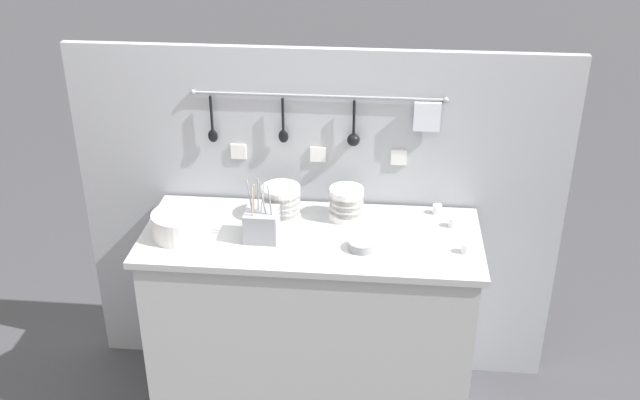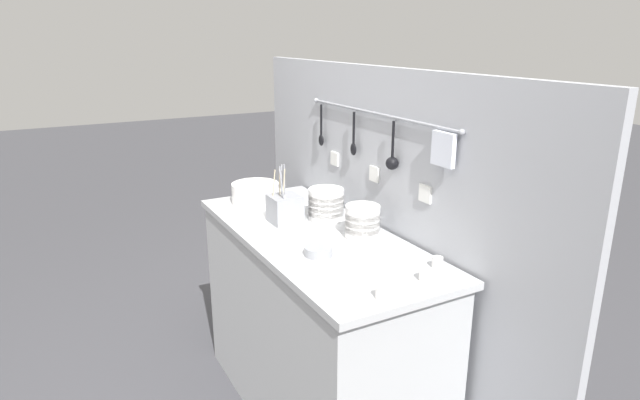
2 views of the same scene
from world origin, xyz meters
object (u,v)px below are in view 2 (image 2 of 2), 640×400
(cup_back_left, at_px, (381,292))
(cup_by_caddy, at_px, (424,275))
(bowl_stack_nested_right, at_px, (362,222))
(cup_edge_near, at_px, (438,262))
(cup_back_right, at_px, (280,193))
(plate_stack, at_px, (255,193))
(cutlery_caddy, at_px, (285,208))
(bowl_stack_wide_centre, at_px, (326,204))
(steel_mixing_bowl, at_px, (318,251))

(cup_back_left, distance_m, cup_by_caddy, 0.22)
(bowl_stack_nested_right, xyz_separation_m, cup_edge_near, (0.40, 0.08, -0.05))
(cup_back_right, xyz_separation_m, cup_back_left, (1.23, -0.19, 0.00))
(plate_stack, relative_size, cutlery_caddy, 0.89)
(cup_back_left, xyz_separation_m, cup_by_caddy, (-0.04, 0.21, 0.00))
(plate_stack, height_order, cup_edge_near, plate_stack)
(bowl_stack_wide_centre, bearing_deg, cup_edge_near, 8.10)
(cup_back_right, bearing_deg, cup_back_left, -8.88)
(cutlery_caddy, xyz_separation_m, cup_by_caddy, (0.81, 0.17, -0.05))
(bowl_stack_nested_right, relative_size, cup_edge_near, 3.53)
(cup_back_left, bearing_deg, bowl_stack_nested_right, 153.52)
(cutlery_caddy, distance_m, cup_back_right, 0.42)
(cup_by_caddy, bearing_deg, plate_stack, -170.98)
(cutlery_caddy, xyz_separation_m, cup_back_right, (-0.39, 0.15, -0.05))
(bowl_stack_wide_centre, height_order, bowl_stack_nested_right, bowl_stack_wide_centre)
(bowl_stack_wide_centre, height_order, cutlery_caddy, cutlery_caddy)
(cutlery_caddy, bearing_deg, steel_mixing_bowl, -6.87)
(bowl_stack_nested_right, xyz_separation_m, cup_back_left, (0.50, -0.25, -0.05))
(cup_by_caddy, bearing_deg, bowl_stack_nested_right, 175.50)
(cup_edge_near, bearing_deg, cup_by_caddy, -61.06)
(steel_mixing_bowl, height_order, cup_back_right, cup_back_right)
(bowl_stack_wide_centre, height_order, plate_stack, bowl_stack_wide_centre)
(bowl_stack_nested_right, bearing_deg, cup_by_caddy, -4.50)
(bowl_stack_wide_centre, relative_size, cutlery_caddy, 0.61)
(bowl_stack_nested_right, xyz_separation_m, steel_mixing_bowl, (0.08, -0.26, -0.05))
(cup_edge_near, bearing_deg, bowl_stack_wide_centre, -171.90)
(bowl_stack_nested_right, distance_m, cup_by_caddy, 0.47)
(plate_stack, distance_m, cup_back_left, 1.19)
(steel_mixing_bowl, xyz_separation_m, cup_back_right, (-0.81, 0.20, 0.00))
(cutlery_caddy, distance_m, cup_back_left, 0.85)
(bowl_stack_wide_centre, distance_m, cutlery_caddy, 0.20)
(bowl_stack_nested_right, distance_m, cup_edge_near, 0.41)
(plate_stack, relative_size, cup_back_left, 5.79)
(bowl_stack_nested_right, height_order, plate_stack, bowl_stack_nested_right)
(bowl_stack_nested_right, bearing_deg, bowl_stack_wide_centre, -175.93)
(bowl_stack_wide_centre, distance_m, plate_stack, 0.45)
(plate_stack, xyz_separation_m, cutlery_caddy, (0.34, 0.01, 0.01))
(bowl_stack_nested_right, height_order, steel_mixing_bowl, bowl_stack_nested_right)
(bowl_stack_nested_right, bearing_deg, steel_mixing_bowl, -72.59)
(bowl_stack_nested_right, relative_size, cutlery_caddy, 0.54)
(bowl_stack_wide_centre, xyz_separation_m, plate_stack, (-0.40, -0.20, -0.02))
(plate_stack, height_order, steel_mixing_bowl, plate_stack)
(bowl_stack_wide_centre, xyz_separation_m, steel_mixing_bowl, (0.37, -0.24, -0.06))
(bowl_stack_nested_right, bearing_deg, cutlery_caddy, -148.45)
(bowl_stack_nested_right, distance_m, plate_stack, 0.72)
(steel_mixing_bowl, xyz_separation_m, cutlery_caddy, (-0.42, 0.05, 0.05))
(bowl_stack_wide_centre, relative_size, steel_mixing_bowl, 1.47)
(cutlery_caddy, relative_size, cup_back_right, 6.51)
(cup_edge_near, distance_m, cup_back_right, 1.14)
(cup_edge_near, bearing_deg, cup_back_right, -173.12)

